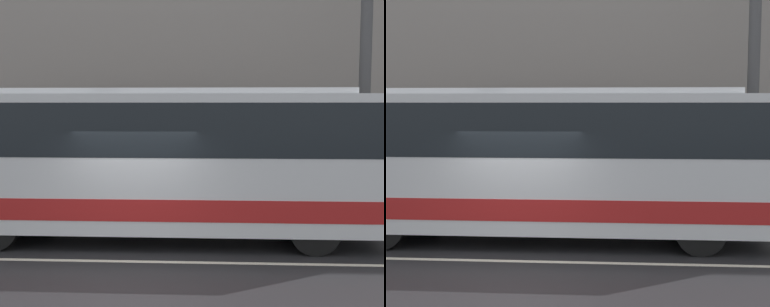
% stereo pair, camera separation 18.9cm
% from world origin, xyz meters
% --- Properties ---
extents(ground_plane, '(60.00, 60.00, 0.00)m').
position_xyz_m(ground_plane, '(0.00, 0.00, 0.00)').
color(ground_plane, '#262628').
extents(sidewalk, '(60.00, 2.83, 0.16)m').
position_xyz_m(sidewalk, '(0.00, 5.41, 0.08)').
color(sidewalk, gray).
rests_on(sidewalk, ground_plane).
extents(building_facade, '(60.00, 0.35, 10.54)m').
position_xyz_m(building_facade, '(0.00, 6.97, 5.08)').
color(building_facade, gray).
rests_on(building_facade, ground_plane).
extents(lane_stripe, '(54.00, 0.14, 0.01)m').
position_xyz_m(lane_stripe, '(0.00, 0.00, 0.00)').
color(lane_stripe, beige).
rests_on(lane_stripe, ground_plane).
extents(transit_bus, '(10.62, 2.55, 3.37)m').
position_xyz_m(transit_bus, '(-0.06, 1.78, 1.90)').
color(transit_bus, silver).
rests_on(transit_bus, ground_plane).
extents(utility_pole_near, '(0.31, 0.31, 8.93)m').
position_xyz_m(utility_pole_near, '(5.58, 4.65, 4.63)').
color(utility_pole_near, '#4C4C4F').
rests_on(utility_pole_near, sidewalk).
extents(pedestrian_waiting, '(0.36, 0.36, 1.68)m').
position_xyz_m(pedestrian_waiting, '(-2.73, 4.95, 0.94)').
color(pedestrian_waiting, '#333338').
rests_on(pedestrian_waiting, sidewalk).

